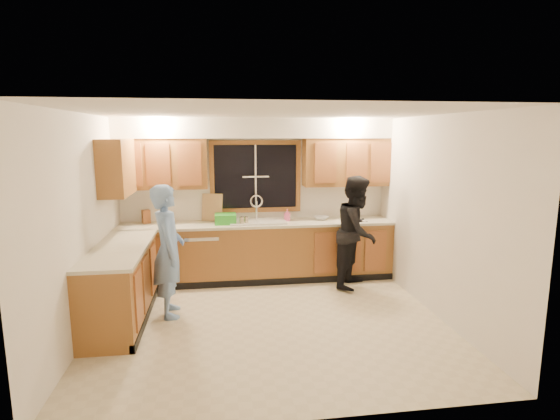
% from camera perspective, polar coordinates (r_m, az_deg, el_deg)
% --- Properties ---
extents(floor, '(4.20, 4.20, 0.00)m').
position_cam_1_polar(floor, '(5.51, -1.28, -14.37)').
color(floor, beige).
rests_on(floor, ground).
extents(ceiling, '(4.20, 4.20, 0.00)m').
position_cam_1_polar(ceiling, '(5.03, -1.39, 12.57)').
color(ceiling, white).
extents(wall_back, '(4.20, 0.00, 4.20)m').
position_cam_1_polar(wall_back, '(6.99, -3.18, 1.53)').
color(wall_back, white).
rests_on(wall_back, ground).
extents(wall_left, '(0.00, 3.80, 3.80)m').
position_cam_1_polar(wall_left, '(5.31, -24.47, -2.02)').
color(wall_left, white).
rests_on(wall_left, ground).
extents(wall_right, '(0.00, 3.80, 3.80)m').
position_cam_1_polar(wall_right, '(5.76, 19.89, -0.85)').
color(wall_right, white).
rests_on(wall_right, ground).
extents(base_cabinets_back, '(4.20, 0.60, 0.88)m').
position_cam_1_polar(base_cabinets_back, '(6.86, -2.90, -5.54)').
color(base_cabinets_back, '#96602B').
rests_on(base_cabinets_back, ground).
extents(base_cabinets_left, '(0.60, 1.90, 0.88)m').
position_cam_1_polar(base_cabinets_left, '(5.77, -20.02, -9.16)').
color(base_cabinets_left, '#96602B').
rests_on(base_cabinets_left, ground).
extents(countertop_back, '(4.20, 0.63, 0.04)m').
position_cam_1_polar(countertop_back, '(6.74, -2.92, -1.80)').
color(countertop_back, beige).
rests_on(countertop_back, base_cabinets_back).
extents(countertop_left, '(0.63, 1.90, 0.04)m').
position_cam_1_polar(countertop_left, '(5.64, -20.15, -4.73)').
color(countertop_left, beige).
rests_on(countertop_left, base_cabinets_left).
extents(upper_cabinets_left, '(1.35, 0.33, 0.75)m').
position_cam_1_polar(upper_cabinets_left, '(6.79, -15.23, 5.83)').
color(upper_cabinets_left, '#96602B').
rests_on(upper_cabinets_left, wall_back).
extents(upper_cabinets_right, '(1.35, 0.33, 0.75)m').
position_cam_1_polar(upper_cabinets_right, '(7.03, 8.60, 6.19)').
color(upper_cabinets_right, '#96602B').
rests_on(upper_cabinets_right, wall_back).
extents(upper_cabinets_return, '(0.33, 0.90, 0.75)m').
position_cam_1_polar(upper_cabinets_return, '(6.27, -20.56, 5.25)').
color(upper_cabinets_return, '#96602B').
rests_on(upper_cabinets_return, wall_left).
extents(soffit, '(4.20, 0.35, 0.30)m').
position_cam_1_polar(soffit, '(6.74, -3.14, 10.60)').
color(soffit, white).
rests_on(soffit, wall_back).
extents(window_frame, '(1.44, 0.03, 1.14)m').
position_cam_1_polar(window_frame, '(6.94, -3.20, 4.38)').
color(window_frame, black).
rests_on(window_frame, wall_back).
extents(sink, '(0.86, 0.52, 0.57)m').
position_cam_1_polar(sink, '(6.77, -2.93, -2.06)').
color(sink, silver).
rests_on(sink, countertop_back).
extents(dishwasher, '(0.60, 0.56, 0.82)m').
position_cam_1_polar(dishwasher, '(6.84, -10.03, -6.00)').
color(dishwasher, silver).
rests_on(dishwasher, floor).
extents(stove, '(0.58, 0.75, 0.90)m').
position_cam_1_polar(stove, '(5.24, -21.31, -11.05)').
color(stove, silver).
rests_on(stove, floor).
extents(man, '(0.47, 0.65, 1.66)m').
position_cam_1_polar(man, '(5.62, -14.38, -5.19)').
color(man, '#7096D3').
rests_on(man, floor).
extents(woman, '(0.98, 1.03, 1.67)m').
position_cam_1_polar(woman, '(6.58, 10.05, -2.82)').
color(woman, black).
rests_on(woman, floor).
extents(knife_block, '(0.14, 0.13, 0.21)m').
position_cam_1_polar(knife_block, '(6.96, -17.08, -0.83)').
color(knife_block, '#A15A2C').
rests_on(knife_block, countertop_back).
extents(cutting_board, '(0.34, 0.19, 0.42)m').
position_cam_1_polar(cutting_board, '(6.90, -8.85, 0.35)').
color(cutting_board, tan).
rests_on(cutting_board, countertop_back).
extents(dish_crate, '(0.32, 0.30, 0.15)m').
position_cam_1_polar(dish_crate, '(6.68, -7.15, -1.15)').
color(dish_crate, green).
rests_on(dish_crate, countertop_back).
extents(soap_bottle, '(0.11, 0.11, 0.19)m').
position_cam_1_polar(soap_bottle, '(6.84, 0.96, -0.65)').
color(soap_bottle, '#E9588D').
rests_on(soap_bottle, countertop_back).
extents(bowl, '(0.24, 0.24, 0.06)m').
position_cam_1_polar(bowl, '(6.98, 5.36, -1.02)').
color(bowl, silver).
rests_on(bowl, countertop_back).
extents(can_left, '(0.08, 0.08, 0.12)m').
position_cam_1_polar(can_left, '(6.60, -4.43, -1.38)').
color(can_left, '#BDAC92').
rests_on(can_left, countertop_back).
extents(can_right, '(0.09, 0.09, 0.13)m').
position_cam_1_polar(can_right, '(6.54, -5.00, -1.45)').
color(can_right, '#BDAC92').
rests_on(can_right, countertop_back).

